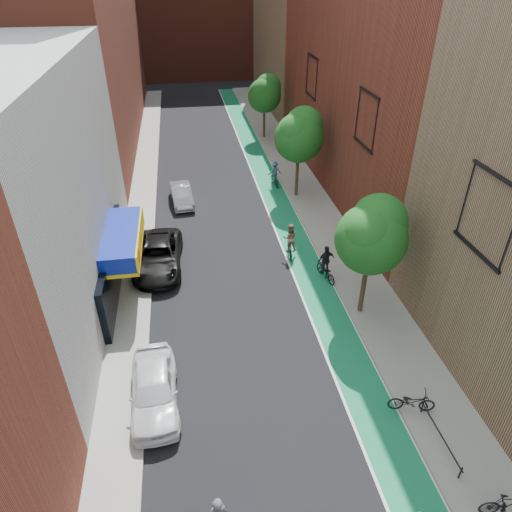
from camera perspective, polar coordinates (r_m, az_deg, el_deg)
name	(u,v)px	position (r m, az deg, el deg)	size (l,w,h in m)	color
bike_lane	(271,187)	(36.92, 1.83, 8.60)	(2.00, 68.00, 0.01)	#136D3C
sidewalk_left	(143,195)	(36.47, -13.92, 7.42)	(2.00, 68.00, 0.15)	gray
sidewalk_right	(301,184)	(37.42, 5.64, 8.91)	(3.00, 68.00, 0.15)	gray
building_left_white	(5,195)	(24.43, -28.84, 6.66)	(8.00, 20.00, 12.00)	silver
building_left_far_red	(79,16)	(49.92, -21.21, 26.16)	(8.00, 36.00, 22.00)	maroon
building_right_mid_red	(386,33)	(36.34, 16.00, 25.18)	(8.00, 28.00, 22.00)	maroon
building_right_far_tan	(301,26)	(59.18, 5.65, 26.73)	(8.00, 20.00, 18.00)	#8C6B4C
building_far_closure	(189,3)	(79.24, -8.43, 28.80)	(30.00, 14.00, 20.00)	maroon
tree_near	(373,234)	(21.64, 14.37, 2.72)	(3.40, 3.36, 6.42)	#332619
tree_mid	(300,134)	(33.72, 5.48, 14.97)	(3.55, 3.53, 6.74)	#332619
tree_far	(265,93)	(47.01, 1.11, 19.73)	(3.30, 3.25, 6.21)	#332619
parked_car_white	(154,389)	(19.42, -12.64, -15.90)	(1.87, 4.65, 1.59)	white
parked_car_black	(158,256)	(27.09, -12.12, 0.02)	(2.64, 5.73, 1.59)	black
parked_car_silver	(182,195)	(34.46, -9.28, 7.55)	(1.42, 4.08, 1.34)	#9B9EA3
cyclist_lane_near	(290,243)	(27.62, 4.26, 1.64)	(0.92, 1.87, 2.11)	black
cyclist_lane_mid	(326,267)	(25.86, 8.72, -1.38)	(1.10, 2.01, 2.09)	black
cyclist_lane_far	(275,175)	(36.94, 2.35, 10.06)	(1.14, 1.84, 1.99)	black
parked_bike_mid	(508,505)	(18.28, 28.98, -25.58)	(0.51, 1.79, 1.08)	black
parked_bike_far	(412,401)	(19.76, 18.90, -16.82)	(0.64, 1.84, 0.97)	black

